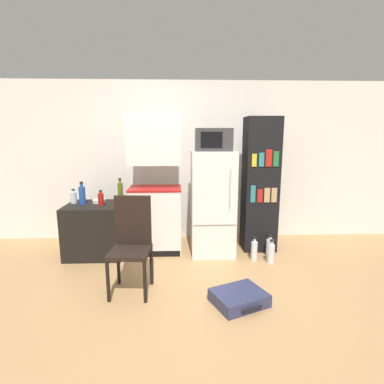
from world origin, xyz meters
TOP-DOWN VIEW (x-y plane):
  - ground_plane at (0.00, 0.00)m, footprint 24.00×24.00m
  - wall_back at (0.20, 2.00)m, footprint 6.40×0.10m
  - side_table at (-1.26, 1.28)m, footprint 0.76×0.64m
  - kitchen_hutch at (-0.45, 1.37)m, footprint 0.71×0.47m
  - refrigerator at (0.34, 1.30)m, footprint 0.58×0.63m
  - microwave at (0.33, 1.30)m, footprint 0.47×0.36m
  - bookshelf at (1.01, 1.41)m, footprint 0.46×0.39m
  - bottle_ketchup_red at (-1.16, 1.23)m, footprint 0.07×0.07m
  - bottle_clear_short at (-1.56, 1.36)m, footprint 0.09×0.09m
  - bottle_blue_soda at (-1.42, 1.29)m, footprint 0.08×0.08m
  - bottle_olive_oil at (-0.96, 1.52)m, footprint 0.07×0.07m
  - bowl at (-1.23, 1.37)m, footprint 0.17×0.17m
  - chair at (-0.62, 0.31)m, footprint 0.43×0.44m
  - suitcase_large_flat at (0.46, -0.04)m, footprint 0.60×0.55m
  - water_bottle_front at (0.86, 0.99)m, footprint 0.08×0.08m
  - water_bottle_middle at (1.05, 0.88)m, footprint 0.09×0.09m
  - water_bottle_back at (1.10, 1.11)m, footprint 0.10×0.10m

SIDE VIEW (x-z plane):
  - ground_plane at x=0.00m, z-range 0.00..0.00m
  - suitcase_large_flat at x=0.46m, z-range 0.00..0.12m
  - water_bottle_back at x=1.10m, z-range -0.02..0.27m
  - water_bottle_middle at x=1.05m, z-range -0.02..0.29m
  - water_bottle_front at x=0.86m, z-range -0.02..0.29m
  - side_table at x=-1.26m, z-range 0.00..0.70m
  - chair at x=-0.62m, z-range 0.07..1.07m
  - refrigerator at x=0.34m, z-range 0.00..1.41m
  - bowl at x=-1.23m, z-range 0.70..0.75m
  - bottle_clear_short at x=-1.56m, z-range 0.69..0.88m
  - bottle_ketchup_red at x=-1.16m, z-range 0.69..0.89m
  - bottle_blue_soda at x=-1.42m, z-range 0.68..0.98m
  - bottle_olive_oil at x=-0.96m, z-range 0.68..1.00m
  - kitchen_hutch at x=-0.45m, z-range -0.07..1.85m
  - bookshelf at x=1.01m, z-range 0.00..1.86m
  - wall_back at x=0.20m, z-range 0.00..2.42m
  - microwave at x=0.33m, z-range 1.41..1.71m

